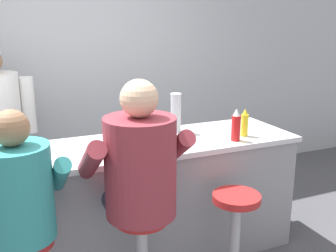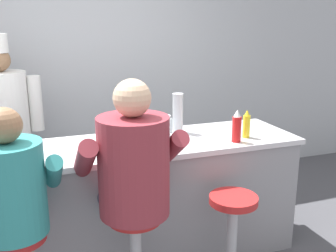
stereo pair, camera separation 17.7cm
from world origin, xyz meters
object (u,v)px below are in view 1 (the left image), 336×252
at_px(mustard_bottle_yellow, 245,123).
at_px(empty_stool_round, 235,225).
at_px(hot_sauce_bottle_orange, 140,142).
at_px(breakfast_plate, 107,148).
at_px(diner_seated_teal, 19,200).
at_px(coffee_mug_blue, 138,136).
at_px(cup_stack_steel, 176,113).
at_px(cereal_bowl, 156,145).
at_px(diner_seated_maroon, 139,172).
at_px(ketchup_bottle_red, 236,126).
at_px(water_pitcher_clear, 162,128).

xyz_separation_m(mustard_bottle_yellow, empty_stool_round, (-0.34, -0.44, -0.59)).
xyz_separation_m(hot_sauce_bottle_orange, breakfast_plate, (-0.20, 0.12, -0.06)).
bearing_deg(mustard_bottle_yellow, diner_seated_teal, -166.69).
xyz_separation_m(coffee_mug_blue, empty_stool_round, (0.49, -0.62, -0.54)).
bearing_deg(empty_stool_round, cup_stack_steel, 98.42).
xyz_separation_m(cereal_bowl, diner_seated_maroon, (-0.27, -0.39, -0.02)).
relative_size(mustard_bottle_yellow, cereal_bowl, 1.47).
relative_size(hot_sauce_bottle_orange, breakfast_plate, 0.60).
bearing_deg(mustard_bottle_yellow, cup_stack_steel, 144.16).
bearing_deg(mustard_bottle_yellow, empty_stool_round, -127.67).
bearing_deg(cup_stack_steel, mustard_bottle_yellow, -35.84).
bearing_deg(ketchup_bottle_red, mustard_bottle_yellow, 30.57).
relative_size(coffee_mug_blue, diner_seated_maroon, 0.09).
relative_size(hot_sauce_bottle_orange, diner_seated_teal, 0.10).
xyz_separation_m(cereal_bowl, empty_stool_round, (0.43, -0.42, -0.52)).
bearing_deg(coffee_mug_blue, mustard_bottle_yellow, -12.23).
bearing_deg(diner_seated_teal, cereal_bowl, 22.31).
xyz_separation_m(diner_seated_teal, diner_seated_maroon, (0.69, 0.01, 0.05)).
height_order(ketchup_bottle_red, cup_stack_steel, cup_stack_steel).
height_order(water_pitcher_clear, empty_stool_round, water_pitcher_clear).
distance_m(mustard_bottle_yellow, hot_sauce_bottle_orange, 0.89).
height_order(coffee_mug_blue, diner_seated_teal, diner_seated_teal).
xyz_separation_m(water_pitcher_clear, cup_stack_steel, (0.19, 0.17, 0.06)).
bearing_deg(water_pitcher_clear, coffee_mug_blue, 171.63).
bearing_deg(empty_stool_round, diner_seated_teal, 178.71).
xyz_separation_m(ketchup_bottle_red, diner_seated_teal, (-1.59, -0.33, -0.17)).
xyz_separation_m(ketchup_bottle_red, empty_stool_round, (-0.21, -0.36, -0.61)).
relative_size(breakfast_plate, cup_stack_steel, 0.76).
distance_m(water_pitcher_clear, cereal_bowl, 0.22).
distance_m(coffee_mug_blue, empty_stool_round, 0.95).
bearing_deg(ketchup_bottle_red, coffee_mug_blue, 159.74).
bearing_deg(cup_stack_steel, cereal_bowl, -132.59).
bearing_deg(mustard_bottle_yellow, coffee_mug_blue, 167.77).
relative_size(cereal_bowl, diner_seated_maroon, 0.10).
xyz_separation_m(ketchup_bottle_red, coffee_mug_blue, (-0.70, 0.26, -0.07)).
bearing_deg(coffee_mug_blue, hot_sauce_bottle_orange, -106.98).
bearing_deg(diner_seated_teal, coffee_mug_blue, 33.29).
relative_size(water_pitcher_clear, coffee_mug_blue, 1.45).
xyz_separation_m(cereal_bowl, diner_seated_teal, (-0.96, -0.39, -0.08)).
height_order(breakfast_plate, empty_stool_round, breakfast_plate).
distance_m(ketchup_bottle_red, mustard_bottle_yellow, 0.15).
bearing_deg(empty_stool_round, water_pitcher_clear, 117.28).
distance_m(cereal_bowl, cup_stack_steel, 0.48).
distance_m(water_pitcher_clear, breakfast_plate, 0.46).
distance_m(mustard_bottle_yellow, cereal_bowl, 0.77).
bearing_deg(cup_stack_steel, coffee_mug_blue, -158.72).
distance_m(ketchup_bottle_red, diner_seated_teal, 1.63).
bearing_deg(cereal_bowl, mustard_bottle_yellow, 1.11).
bearing_deg(cereal_bowl, breakfast_plate, 162.82).
height_order(cup_stack_steel, diner_seated_teal, diner_seated_teal).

